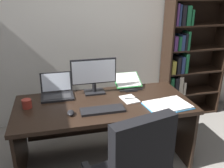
% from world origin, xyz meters
% --- Properties ---
extents(wall_back, '(5.37, 0.12, 2.86)m').
position_xyz_m(wall_back, '(0.00, 1.89, 1.43)').
color(wall_back, beige).
rests_on(wall_back, ground).
extents(desk, '(1.78, 0.81, 0.72)m').
position_xyz_m(desk, '(-0.03, 0.88, 0.53)').
color(desk, black).
rests_on(desk, ground).
extents(bookshelf, '(0.88, 0.31, 2.01)m').
position_xyz_m(bookshelf, '(1.38, 1.66, 0.97)').
color(bookshelf, black).
rests_on(bookshelf, ground).
extents(monitor, '(0.50, 0.16, 0.39)m').
position_xyz_m(monitor, '(-0.08, 1.08, 0.92)').
color(monitor, black).
rests_on(monitor, desk).
extents(laptop, '(0.34, 0.29, 0.24)m').
position_xyz_m(laptop, '(-0.48, 1.09, 0.77)').
color(laptop, black).
rests_on(laptop, desk).
extents(keyboard, '(0.42, 0.15, 0.02)m').
position_xyz_m(keyboard, '(-0.08, 0.63, 0.73)').
color(keyboard, black).
rests_on(keyboard, desk).
extents(computer_mouse, '(0.06, 0.10, 0.04)m').
position_xyz_m(computer_mouse, '(-0.38, 0.63, 0.74)').
color(computer_mouse, black).
rests_on(computer_mouse, desk).
extents(reading_stand_with_book, '(0.30, 0.30, 0.14)m').
position_xyz_m(reading_stand_with_book, '(0.33, 1.16, 0.79)').
color(reading_stand_with_book, black).
rests_on(reading_stand_with_book, desk).
extents(open_binder, '(0.47, 0.36, 0.02)m').
position_xyz_m(open_binder, '(0.57, 0.58, 0.73)').
color(open_binder, '#2D84C6').
rests_on(open_binder, desk).
extents(notepad, '(0.18, 0.23, 0.01)m').
position_xyz_m(notepad, '(0.25, 0.82, 0.72)').
color(notepad, white).
rests_on(notepad, desk).
extents(pen, '(0.14, 0.02, 0.01)m').
position_xyz_m(pen, '(0.27, 0.82, 0.73)').
color(pen, black).
rests_on(pen, notepad).
extents(coffee_mug, '(0.09, 0.09, 0.09)m').
position_xyz_m(coffee_mug, '(-0.78, 0.87, 0.76)').
color(coffee_mug, maroon).
rests_on(coffee_mug, desk).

